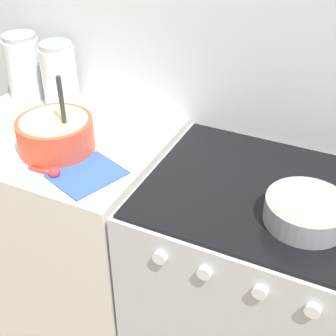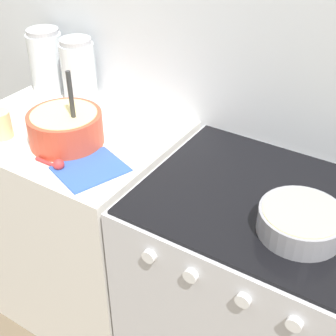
{
  "view_description": "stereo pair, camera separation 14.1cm",
  "coord_description": "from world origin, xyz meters",
  "px_view_note": "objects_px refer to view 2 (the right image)",
  "views": [
    {
      "loc": [
        0.6,
        -0.83,
        1.76
      ],
      "look_at": [
        0.1,
        0.22,
        0.96
      ],
      "focal_mm": 50.0,
      "sensor_mm": 36.0,
      "label": 1
    },
    {
      "loc": [
        0.72,
        -0.76,
        1.76
      ],
      "look_at": [
        0.1,
        0.22,
        0.96
      ],
      "focal_mm": 50.0,
      "sensor_mm": 36.0,
      "label": 2
    }
  ],
  "objects_px": {
    "mixing_bowl": "(65,126)",
    "storage_jar_left": "(47,65)",
    "stove": "(252,301)",
    "baking_pan": "(301,221)",
    "tin_can": "(1,125)",
    "storage_jar_middle": "(79,74)"
  },
  "relations": [
    {
      "from": "mixing_bowl",
      "to": "storage_jar_left",
      "type": "distance_m",
      "value": 0.46
    },
    {
      "from": "stove",
      "to": "storage_jar_left",
      "type": "height_order",
      "value": "storage_jar_left"
    },
    {
      "from": "baking_pan",
      "to": "tin_can",
      "type": "bearing_deg",
      "value": -175.78
    },
    {
      "from": "stove",
      "to": "baking_pan",
      "type": "bearing_deg",
      "value": -35.04
    },
    {
      "from": "mixing_bowl",
      "to": "storage_jar_middle",
      "type": "distance_m",
      "value": 0.35
    },
    {
      "from": "tin_can",
      "to": "storage_jar_middle",
      "type": "bearing_deg",
      "value": 84.93
    },
    {
      "from": "mixing_bowl",
      "to": "storage_jar_left",
      "type": "relative_size",
      "value": 1.06
    },
    {
      "from": "storage_jar_middle",
      "to": "tin_can",
      "type": "xyz_separation_m",
      "value": [
        -0.03,
        -0.38,
        -0.06
      ]
    },
    {
      "from": "baking_pan",
      "to": "storage_jar_left",
      "type": "height_order",
      "value": "storage_jar_left"
    },
    {
      "from": "storage_jar_middle",
      "to": "tin_can",
      "type": "relative_size",
      "value": 2.6
    },
    {
      "from": "stove",
      "to": "baking_pan",
      "type": "relative_size",
      "value": 3.99
    },
    {
      "from": "stove",
      "to": "storage_jar_left",
      "type": "bearing_deg",
      "value": 168.66
    },
    {
      "from": "stove",
      "to": "mixing_bowl",
      "type": "height_order",
      "value": "mixing_bowl"
    },
    {
      "from": "baking_pan",
      "to": "mixing_bowl",
      "type": "bearing_deg",
      "value": 179.09
    },
    {
      "from": "storage_jar_middle",
      "to": "tin_can",
      "type": "height_order",
      "value": "storage_jar_middle"
    },
    {
      "from": "mixing_bowl",
      "to": "tin_can",
      "type": "xyz_separation_m",
      "value": [
        -0.22,
        -0.09,
        -0.02
      ]
    },
    {
      "from": "mixing_bowl",
      "to": "storage_jar_left",
      "type": "height_order",
      "value": "mixing_bowl"
    },
    {
      "from": "stove",
      "to": "baking_pan",
      "type": "xyz_separation_m",
      "value": [
        0.13,
        -0.09,
        0.49
      ]
    },
    {
      "from": "mixing_bowl",
      "to": "baking_pan",
      "type": "relative_size",
      "value": 1.21
    },
    {
      "from": "stove",
      "to": "mixing_bowl",
      "type": "distance_m",
      "value": 0.88
    },
    {
      "from": "mixing_bowl",
      "to": "storage_jar_middle",
      "type": "bearing_deg",
      "value": 122.96
    },
    {
      "from": "mixing_bowl",
      "to": "baking_pan",
      "type": "xyz_separation_m",
      "value": [
        0.84,
        -0.01,
        -0.03
      ]
    }
  ]
}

